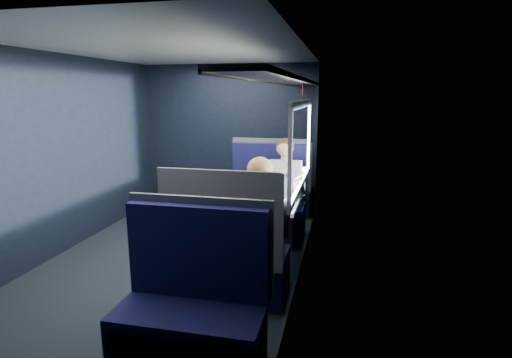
% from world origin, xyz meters
% --- Properties ---
extents(ground, '(2.80, 4.20, 0.01)m').
position_xyz_m(ground, '(0.00, 0.00, -0.01)').
color(ground, black).
extents(room_shell, '(3.00, 4.40, 2.40)m').
position_xyz_m(room_shell, '(0.02, 0.00, 1.48)').
color(room_shell, black).
rests_on(room_shell, ground).
extents(table, '(0.62, 1.00, 0.74)m').
position_xyz_m(table, '(1.03, 0.00, 0.66)').
color(table, '#54565E').
rests_on(table, ground).
extents(seat_bay_near, '(1.04, 0.62, 1.26)m').
position_xyz_m(seat_bay_near, '(0.84, 0.87, 0.42)').
color(seat_bay_near, '#0C0C35').
rests_on(seat_bay_near, ground).
extents(seat_bay_far, '(1.04, 0.62, 1.26)m').
position_xyz_m(seat_bay_far, '(0.85, -0.87, 0.41)').
color(seat_bay_far, '#0C0C35').
rests_on(seat_bay_far, ground).
extents(seat_row_front, '(1.04, 0.51, 1.16)m').
position_xyz_m(seat_row_front, '(0.85, 1.80, 0.41)').
color(seat_row_front, '#0C0C35').
rests_on(seat_row_front, ground).
extents(seat_row_back, '(1.04, 0.51, 1.16)m').
position_xyz_m(seat_row_back, '(0.85, -1.80, 0.41)').
color(seat_row_back, '#0C0C35').
rests_on(seat_row_back, ground).
extents(man, '(0.53, 0.56, 1.32)m').
position_xyz_m(man, '(1.10, 0.70, 0.72)').
color(man, black).
rests_on(man, ground).
extents(woman, '(0.53, 0.56, 1.32)m').
position_xyz_m(woman, '(1.10, -0.71, 0.73)').
color(woman, black).
rests_on(woman, ground).
extents(papers, '(0.58, 0.78, 0.01)m').
position_xyz_m(papers, '(0.98, 0.08, 0.74)').
color(papers, white).
rests_on(papers, table).
extents(laptop, '(0.30, 0.35, 0.23)m').
position_xyz_m(laptop, '(1.30, 0.06, 0.80)').
color(laptop, silver).
rests_on(laptop, table).
extents(bottle_small, '(0.07, 0.07, 0.24)m').
position_xyz_m(bottle_small, '(1.21, 0.22, 0.84)').
color(bottle_small, silver).
rests_on(bottle_small, table).
extents(cup, '(0.06, 0.06, 0.08)m').
position_xyz_m(cup, '(1.23, 0.37, 0.78)').
color(cup, white).
rests_on(cup, table).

